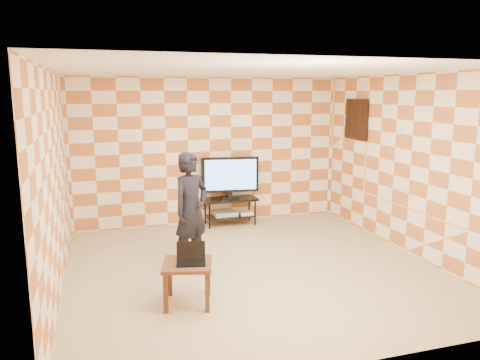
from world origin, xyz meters
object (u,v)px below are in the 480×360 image
person (191,210)px  tv (230,176)px  tv_stand (230,205)px  side_table (187,270)px

person → tv: bearing=27.3°
tv_stand → person: person is taller
tv_stand → side_table: (-1.38, -3.06, 0.05)m
side_table → person: (0.28, 1.19, 0.40)m
tv_stand → side_table: bearing=-114.2°
tv → person: bearing=-120.4°
tv → person: (-1.09, -1.87, -0.12)m
tv_stand → tv: 0.56m
tv_stand → tv: bearing=-82.2°
tv → tv_stand: bearing=97.8°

